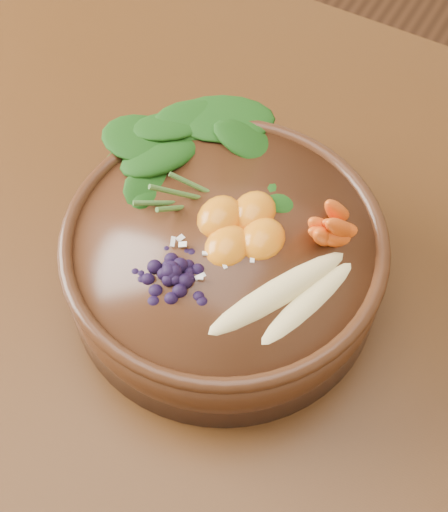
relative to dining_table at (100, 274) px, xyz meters
The scene contains 9 objects.
ground 0.66m from the dining_table, ahead, with size 4.00×4.00×0.00m, color #381E0F.
dining_table is the anchor object (origin of this frame).
stoneware_bowl 0.21m from the dining_table, ahead, with size 0.29×0.29×0.08m, color #3D2111.
kale_heap 0.25m from the dining_table, 30.62° to the left, with size 0.19×0.17×0.04m, color #16420E, non-canonical shape.
carrot_cluster 0.32m from the dining_table, 15.36° to the left, with size 0.06×0.06×0.08m, color #F95E1C, non-canonical shape.
banana_halves 0.30m from the dining_table, ahead, with size 0.11×0.15×0.03m.
mandarin_cluster 0.25m from the dining_table, ahead, with size 0.08×0.09×0.03m, color orange, non-canonical shape.
blueberry_pile 0.24m from the dining_table, 19.48° to the right, with size 0.13×0.10×0.04m, color black, non-canonical shape.
coconut_flakes 0.23m from the dining_table, ahead, with size 0.09×0.07×0.01m, color white, non-canonical shape.
Camera 1 is at (0.34, -0.31, 1.34)m, focal length 50.00 mm.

